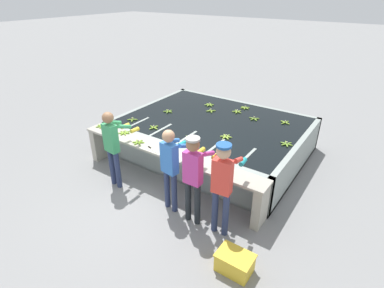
{
  "coord_description": "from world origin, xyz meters",
  "views": [
    {
      "loc": [
        3.51,
        -3.92,
        3.84
      ],
      "look_at": [
        0.0,
        1.19,
        0.61
      ],
      "focal_mm": 28.0,
      "sensor_mm": 36.0,
      "label": 1
    }
  ],
  "objects_px": {
    "banana_bunch_floating_2": "(254,119)",
    "banana_bunch_floating_6": "(154,127)",
    "banana_bunch_floating_4": "(211,111)",
    "banana_bunch_floating_1": "(285,122)",
    "banana_bunch_floating_11": "(132,120)",
    "crate": "(235,263)",
    "worker_3": "(223,181)",
    "banana_bunch_floating_9": "(168,111)",
    "worker_2": "(194,172)",
    "banana_bunch_floating_5": "(226,137)",
    "banana_bunch_ledge_2": "(102,126)",
    "banana_bunch_floating_3": "(245,108)",
    "banana_bunch_floating_7": "(286,144)",
    "worker_1": "(171,163)",
    "banana_bunch_floating_8": "(237,112)",
    "knife_0": "(151,148)",
    "banana_bunch_ledge_1": "(138,142)",
    "worker_0": "(113,143)",
    "banana_bunch_floating_10": "(209,105)",
    "banana_bunch_ledge_0": "(124,133)",
    "banana_bunch_floating_0": "(191,137)"
  },
  "relations": [
    {
      "from": "banana_bunch_floating_9",
      "to": "crate",
      "type": "relative_size",
      "value": 0.5
    },
    {
      "from": "banana_bunch_floating_8",
      "to": "banana_bunch_ledge_1",
      "type": "height_order",
      "value": "banana_bunch_ledge_1"
    },
    {
      "from": "banana_bunch_floating_0",
      "to": "banana_bunch_floating_1",
      "type": "height_order",
      "value": "same"
    },
    {
      "from": "banana_bunch_floating_5",
      "to": "banana_bunch_floating_11",
      "type": "relative_size",
      "value": 1.15
    },
    {
      "from": "worker_1",
      "to": "banana_bunch_ledge_2",
      "type": "xyz_separation_m",
      "value": [
        -2.58,
        0.57,
        -0.13
      ]
    },
    {
      "from": "worker_2",
      "to": "banana_bunch_floating_11",
      "type": "relative_size",
      "value": 7.02
    },
    {
      "from": "worker_2",
      "to": "banana_bunch_floating_8",
      "type": "relative_size",
      "value": 6.25
    },
    {
      "from": "banana_bunch_floating_2",
      "to": "banana_bunch_ledge_0",
      "type": "height_order",
      "value": "banana_bunch_ledge_0"
    },
    {
      "from": "worker_2",
      "to": "worker_3",
      "type": "distance_m",
      "value": 0.55
    },
    {
      "from": "worker_2",
      "to": "banana_bunch_floating_1",
      "type": "xyz_separation_m",
      "value": [
        0.46,
        3.37,
        -0.17
      ]
    },
    {
      "from": "banana_bunch_floating_6",
      "to": "worker_2",
      "type": "bearing_deg",
      "value": -32.36
    },
    {
      "from": "banana_bunch_floating_2",
      "to": "banana_bunch_floating_7",
      "type": "distance_m",
      "value": 1.46
    },
    {
      "from": "banana_bunch_floating_11",
      "to": "banana_bunch_ledge_1",
      "type": "height_order",
      "value": "banana_bunch_ledge_1"
    },
    {
      "from": "crate",
      "to": "worker_2",
      "type": "bearing_deg",
      "value": 152.85
    },
    {
      "from": "banana_bunch_floating_5",
      "to": "knife_0",
      "type": "height_order",
      "value": "banana_bunch_floating_5"
    },
    {
      "from": "worker_3",
      "to": "banana_bunch_floating_3",
      "type": "distance_m",
      "value": 3.96
    },
    {
      "from": "banana_bunch_floating_8",
      "to": "worker_1",
      "type": "bearing_deg",
      "value": -84.52
    },
    {
      "from": "banana_bunch_floating_2",
      "to": "banana_bunch_floating_7",
      "type": "xyz_separation_m",
      "value": [
        1.15,
        -0.9,
        -0.0
      ]
    },
    {
      "from": "banana_bunch_floating_8",
      "to": "banana_bunch_floating_10",
      "type": "height_order",
      "value": "same"
    },
    {
      "from": "banana_bunch_floating_2",
      "to": "banana_bunch_floating_6",
      "type": "xyz_separation_m",
      "value": [
        -1.76,
        -1.86,
        0.0
      ]
    },
    {
      "from": "banana_bunch_floating_4",
      "to": "banana_bunch_floating_1",
      "type": "bearing_deg",
      "value": 10.65
    },
    {
      "from": "worker_2",
      "to": "banana_bunch_floating_10",
      "type": "distance_m",
      "value": 3.82
    },
    {
      "from": "worker_0",
      "to": "knife_0",
      "type": "xyz_separation_m",
      "value": [
        0.63,
        0.47,
        -0.15
      ]
    },
    {
      "from": "worker_0",
      "to": "banana_bunch_floating_2",
      "type": "height_order",
      "value": "worker_0"
    },
    {
      "from": "banana_bunch_floating_11",
      "to": "crate",
      "type": "height_order",
      "value": "banana_bunch_floating_11"
    },
    {
      "from": "banana_bunch_floating_7",
      "to": "knife_0",
      "type": "relative_size",
      "value": 0.82
    },
    {
      "from": "worker_0",
      "to": "crate",
      "type": "distance_m",
      "value": 3.33
    },
    {
      "from": "banana_bunch_ledge_0",
      "to": "banana_bunch_floating_9",
      "type": "bearing_deg",
      "value": 90.47
    },
    {
      "from": "knife_0",
      "to": "banana_bunch_floating_3",
      "type": "bearing_deg",
      "value": 80.0
    },
    {
      "from": "worker_1",
      "to": "crate",
      "type": "height_order",
      "value": "worker_1"
    },
    {
      "from": "banana_bunch_ledge_2",
      "to": "banana_bunch_floating_3",
      "type": "bearing_deg",
      "value": 53.34
    },
    {
      "from": "banana_bunch_floating_10",
      "to": "banana_bunch_floating_8",
      "type": "bearing_deg",
      "value": -1.89
    },
    {
      "from": "banana_bunch_floating_9",
      "to": "banana_bunch_ledge_2",
      "type": "xyz_separation_m",
      "value": [
        -0.71,
        -1.68,
        0.0
      ]
    },
    {
      "from": "banana_bunch_floating_7",
      "to": "knife_0",
      "type": "distance_m",
      "value": 2.88
    },
    {
      "from": "banana_bunch_floating_1",
      "to": "banana_bunch_floating_10",
      "type": "relative_size",
      "value": 0.98
    },
    {
      "from": "worker_2",
      "to": "banana_bunch_floating_11",
      "type": "bearing_deg",
      "value": 154.27
    },
    {
      "from": "banana_bunch_floating_11",
      "to": "banana_bunch_ledge_2",
      "type": "relative_size",
      "value": 0.87
    },
    {
      "from": "banana_bunch_floating_1",
      "to": "banana_bunch_ledge_0",
      "type": "bearing_deg",
      "value": -136.71
    },
    {
      "from": "banana_bunch_floating_10",
      "to": "banana_bunch_ledge_0",
      "type": "height_order",
      "value": "banana_bunch_ledge_0"
    },
    {
      "from": "banana_bunch_floating_4",
      "to": "banana_bunch_floating_9",
      "type": "distance_m",
      "value": 1.16
    },
    {
      "from": "worker_3",
      "to": "banana_bunch_floating_9",
      "type": "height_order",
      "value": "worker_3"
    },
    {
      "from": "banana_bunch_floating_7",
      "to": "banana_bunch_floating_9",
      "type": "xyz_separation_m",
      "value": [
        -3.28,
        0.06,
        0.0
      ]
    },
    {
      "from": "banana_bunch_ledge_1",
      "to": "knife_0",
      "type": "relative_size",
      "value": 0.82
    },
    {
      "from": "banana_bunch_ledge_0",
      "to": "banana_bunch_floating_6",
      "type": "bearing_deg",
      "value": 59.55
    },
    {
      "from": "banana_bunch_floating_2",
      "to": "worker_2",
      "type": "bearing_deg",
      "value": -84.95
    },
    {
      "from": "worker_0",
      "to": "banana_bunch_floating_6",
      "type": "bearing_deg",
      "value": 90.97
    },
    {
      "from": "worker_1",
      "to": "banana_bunch_floating_10",
      "type": "bearing_deg",
      "value": 110.11
    },
    {
      "from": "banana_bunch_floating_5",
      "to": "banana_bunch_floating_11",
      "type": "height_order",
      "value": "same"
    },
    {
      "from": "banana_bunch_floating_10",
      "to": "crate",
      "type": "bearing_deg",
      "value": -53.77
    },
    {
      "from": "worker_1",
      "to": "banana_bunch_floating_5",
      "type": "xyz_separation_m",
      "value": [
        0.18,
        1.77,
        -0.13
      ]
    }
  ]
}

